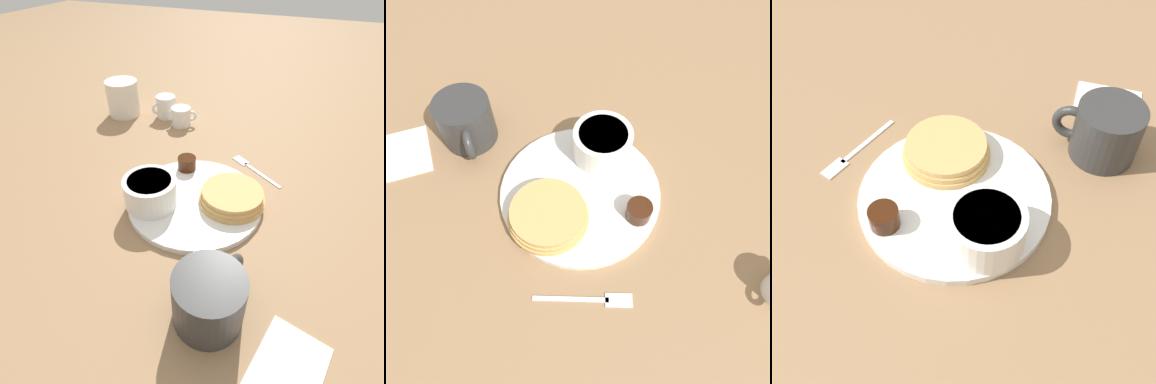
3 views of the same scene
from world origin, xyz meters
TOP-DOWN VIEW (x-y plane):
  - ground_plane at (0.00, 0.00)m, footprint 4.00×4.00m
  - plate at (0.00, 0.00)m, footprint 0.26×0.26m
  - pancake_stack at (0.02, -0.07)m, footprint 0.12×0.12m
  - bowl at (-0.04, 0.07)m, footprint 0.10×0.10m
  - syrup_cup at (0.08, 0.05)m, footprint 0.04×0.04m
  - butter_ramekin at (-0.04, 0.09)m, footprint 0.04×0.04m
  - coffee_mug at (-0.20, -0.10)m, footprint 0.12×0.09m
  - fork at (0.16, -0.07)m, footprint 0.09×0.12m
  - napkin at (-0.23, -0.21)m, footprint 0.12×0.10m

SIDE VIEW (x-z plane):
  - ground_plane at x=0.00m, z-range 0.00..0.00m
  - fork at x=0.16m, z-range 0.00..0.00m
  - napkin at x=-0.23m, z-range 0.00..0.00m
  - plate at x=0.00m, z-range 0.00..0.01m
  - pancake_stack at x=0.02m, z-range 0.01..0.04m
  - syrup_cup at x=0.08m, z-range 0.01..0.04m
  - butter_ramekin at x=-0.04m, z-range 0.01..0.05m
  - bowl at x=-0.04m, z-range 0.01..0.07m
  - coffee_mug at x=-0.20m, z-range 0.00..0.08m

